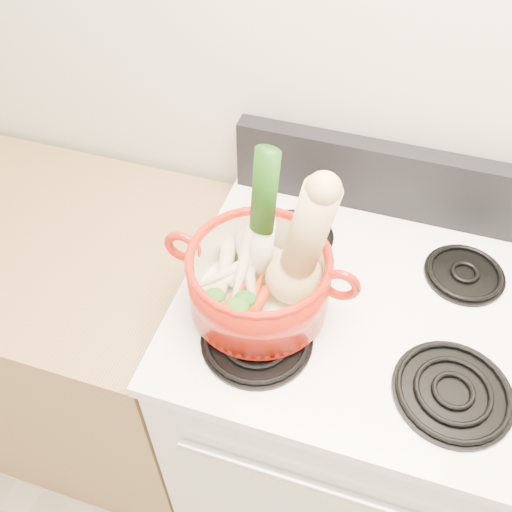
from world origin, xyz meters
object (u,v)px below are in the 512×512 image
(squash, at_px, (304,246))
(leek, at_px, (262,220))
(stove_body, at_px, (340,411))
(dutch_oven, at_px, (259,281))

(squash, distance_m, leek, 0.10)
(stove_body, distance_m, squash, 0.70)
(stove_body, bearing_deg, dutch_oven, -159.49)
(dutch_oven, height_order, leek, leek)
(dutch_oven, height_order, squash, squash)
(dutch_oven, relative_size, squash, 0.96)
(stove_body, height_order, dutch_oven, dutch_oven)
(stove_body, relative_size, dutch_oven, 3.28)
(stove_body, bearing_deg, squash, -156.37)
(stove_body, relative_size, squash, 3.14)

